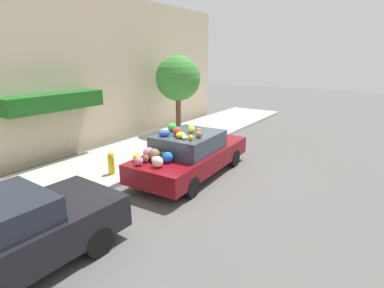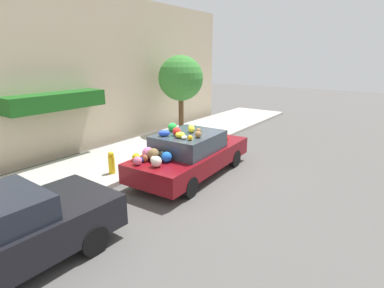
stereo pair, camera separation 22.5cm
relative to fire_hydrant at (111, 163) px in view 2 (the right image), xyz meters
name	(u,v)px [view 2 (the right image)]	position (x,y,z in m)	size (l,w,h in m)	color
ground_plane	(189,173)	(1.66, -1.75, -0.49)	(60.00, 60.00, 0.00)	#565451
sidewalk_curb	(131,156)	(1.66, 0.95, -0.42)	(24.00, 3.20, 0.14)	#B2ADA3
building_facade	(85,74)	(1.57, 3.17, 2.51)	(18.00, 1.20, 6.07)	#C6B293
street_tree	(181,79)	(5.51, 1.52, 2.17)	(2.07, 2.07, 3.57)	brown
fire_hydrant	(111,163)	(0.00, 0.00, 0.00)	(0.20, 0.20, 0.70)	gold
art_car	(190,153)	(1.57, -1.87, 0.24)	(4.60, 2.04, 1.66)	maroon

